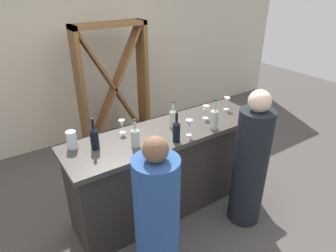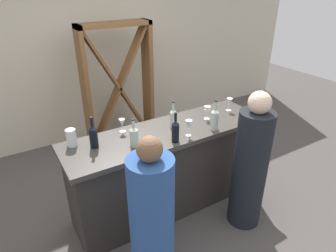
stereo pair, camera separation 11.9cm
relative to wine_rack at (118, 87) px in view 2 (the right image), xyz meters
The scene contains 16 objects.
ground_plane 1.90m from the wine_rack, 94.88° to the right, with size 12.00×12.00×0.00m, color #4C4744.
back_wall 0.74m from the wine_rack, 104.36° to the left, with size 8.00×0.10×2.80m, color beige.
bar_counter 1.71m from the wine_rack, 94.88° to the right, with size 2.19×0.64×0.99m.
wine_rack is the anchor object (origin of this frame).
wine_bottle_leftmost_near_black 1.83m from the wine_rack, 119.63° to the right, with size 0.08×0.08×0.31m.
wine_bottle_second_left_clear_pale 1.85m from the wine_rack, 108.05° to the right, with size 0.08×0.08×0.28m.
wine_bottle_center_near_black 1.90m from the wine_rack, 96.05° to the right, with size 0.07×0.07×0.31m.
wine_bottle_second_right_clear_pale 1.62m from the wine_rack, 91.97° to the right, with size 0.07×0.07×0.29m.
wine_bottle_rightmost_clear_pale 1.90m from the wine_rack, 81.48° to the right, with size 0.08×0.08×0.32m.
wine_glass_near_left 1.86m from the wine_rack, 90.79° to the right, with size 0.07×0.07×0.17m.
wine_glass_near_center 1.69m from the wine_rack, 77.24° to the right, with size 0.07×0.07×0.15m.
wine_glass_near_right 1.76m from the wine_rack, 65.14° to the right, with size 0.07×0.07×0.15m.
wine_glass_far_left 1.54m from the wine_rack, 111.09° to the right, with size 0.07×0.07×0.14m.
water_pitcher 1.80m from the wine_rack, 126.44° to the right, with size 0.09×0.09×0.17m.
person_left_guest 2.52m from the wine_rack, 107.24° to the right, with size 0.43×0.43×1.43m.
person_center_guest 2.34m from the wine_rack, 78.94° to the right, with size 0.35×0.35×1.50m.
Camera 2 is at (-1.41, -2.33, 2.42)m, focal length 31.85 mm.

